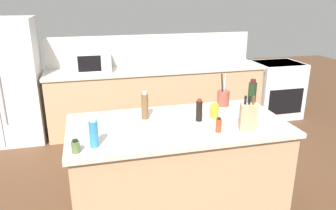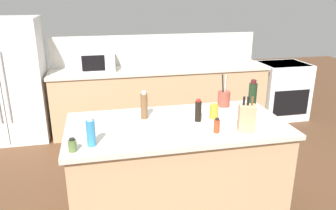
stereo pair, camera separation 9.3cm
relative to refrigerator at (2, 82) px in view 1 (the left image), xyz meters
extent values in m
cube|color=tan|center=(2.16, -0.05, -0.40)|extent=(3.22, 0.62, 0.90)
cube|color=beige|center=(2.16, -0.05, 0.07)|extent=(3.26, 0.66, 0.04)
cube|color=beige|center=(2.16, 0.27, 0.32)|extent=(3.22, 0.03, 0.46)
cube|color=tan|center=(1.86, -2.25, -0.40)|extent=(1.81, 0.88, 0.90)
cube|color=beige|center=(1.86, -2.25, 0.07)|extent=(1.87, 0.94, 0.04)
cube|color=white|center=(0.00, 0.00, 0.00)|extent=(0.99, 0.72, 1.71)
cylinder|color=#ADB2B7|center=(0.06, -0.38, 0.00)|extent=(0.02, 0.02, 0.94)
cube|color=white|center=(4.21, -0.05, -0.39)|extent=(0.76, 0.64, 0.92)
cube|color=black|center=(4.21, -0.37, -0.51)|extent=(0.61, 0.01, 0.41)
cube|color=black|center=(4.21, -0.05, 0.06)|extent=(0.68, 0.58, 0.02)
cube|color=white|center=(1.23, -0.05, 0.24)|extent=(0.50, 0.38, 0.31)
cube|color=black|center=(1.18, -0.24, 0.24)|extent=(0.31, 0.01, 0.22)
cube|color=tan|center=(2.38, -2.53, 0.20)|extent=(0.15, 0.13, 0.22)
cylinder|color=black|center=(2.34, -2.52, 0.34)|extent=(0.02, 0.02, 0.07)
cylinder|color=black|center=(2.38, -2.53, 0.34)|extent=(0.02, 0.02, 0.07)
cylinder|color=brown|center=(2.41, -2.54, 0.34)|extent=(0.02, 0.02, 0.07)
cylinder|color=brown|center=(2.43, -1.90, 0.16)|extent=(0.12, 0.12, 0.15)
cylinder|color=olive|center=(2.44, -1.89, 0.32)|extent=(0.01, 0.05, 0.18)
cylinder|color=black|center=(2.41, -1.90, 0.32)|extent=(0.01, 0.05, 0.18)
cylinder|color=#B2B2B7|center=(2.43, -1.92, 0.32)|extent=(0.01, 0.03, 0.18)
cylinder|color=#B73D1E|center=(2.13, -2.51, 0.14)|extent=(0.05, 0.05, 0.11)
cylinder|color=black|center=(2.13, -2.51, 0.20)|extent=(0.03, 0.03, 0.02)
cylinder|color=brown|center=(1.61, -2.07, 0.20)|extent=(0.06, 0.06, 0.23)
cylinder|color=#B2B2B7|center=(1.61, -2.07, 0.33)|extent=(0.04, 0.04, 0.03)
cylinder|color=black|center=(2.06, -2.24, 0.18)|extent=(0.06, 0.06, 0.18)
cylinder|color=#B22319|center=(2.06, -2.24, 0.28)|extent=(0.04, 0.04, 0.02)
cylinder|color=gold|center=(2.22, -2.20, 0.15)|extent=(0.08, 0.08, 0.12)
cylinder|color=gold|center=(2.22, -2.20, 0.21)|extent=(0.05, 0.05, 0.02)
cylinder|color=#3384BC|center=(1.15, -2.54, 0.19)|extent=(0.07, 0.07, 0.20)
cylinder|color=white|center=(1.15, -2.54, 0.30)|extent=(0.04, 0.04, 0.02)
cylinder|color=#567038|center=(1.02, -2.60, 0.13)|extent=(0.06, 0.06, 0.08)
cylinder|color=black|center=(1.02, -2.60, 0.18)|extent=(0.04, 0.04, 0.02)
cylinder|color=black|center=(2.60, -2.15, 0.23)|extent=(0.08, 0.08, 0.29)
cylinder|color=#4C1919|center=(2.60, -2.15, 0.39)|extent=(0.05, 0.05, 0.03)
camera|label=1|loc=(1.14, -4.76, 1.15)|focal=35.00mm
camera|label=2|loc=(1.23, -4.79, 1.15)|focal=35.00mm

